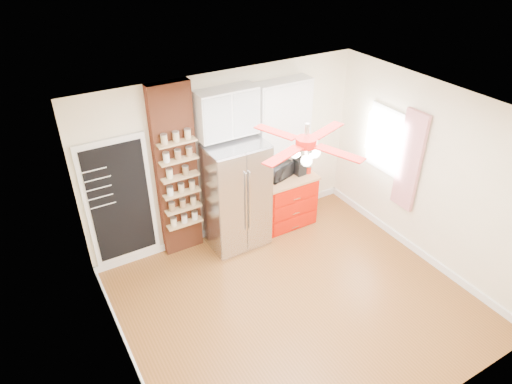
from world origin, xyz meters
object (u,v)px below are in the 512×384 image
red_cabinet (285,199)px  toaster_oven (278,170)px  fridge (235,195)px  pantry_jar_oats (169,174)px  canister_left (308,169)px  ceiling_fan (306,143)px  coffee_maker (299,167)px

red_cabinet → toaster_oven: (-0.14, 0.05, 0.58)m
fridge → toaster_oven: (0.83, 0.10, 0.15)m
fridge → pantry_jar_oats: 1.11m
canister_left → pantry_jar_oats: bearing=175.0°
fridge → ceiling_fan: (0.05, -1.63, 1.55)m
pantry_jar_oats → coffee_maker: bearing=-4.1°
coffee_maker → pantry_jar_oats: size_ratio=2.01×
ceiling_fan → pantry_jar_oats: bearing=118.9°
ceiling_fan → toaster_oven: 2.36m
ceiling_fan → pantry_jar_oats: ceiling_fan is taller
fridge → pantry_jar_oats: size_ratio=13.18×
fridge → pantry_jar_oats: fridge is taller
ceiling_fan → toaster_oven: (0.78, 1.73, -1.40)m
pantry_jar_oats → fridge: bearing=-10.2°
fridge → red_cabinet: 1.06m
ceiling_fan → toaster_oven: bearing=65.8°
toaster_oven → coffee_maker: (0.37, -0.09, 0.01)m
toaster_oven → pantry_jar_oats: 1.82m
ceiling_fan → toaster_oven: ceiling_fan is taller
canister_left → coffee_maker: bearing=162.0°
red_cabinet → coffee_maker: (0.23, -0.04, 0.58)m
ceiling_fan → red_cabinet: bearing=61.3°
coffee_maker → pantry_jar_oats: pantry_jar_oats is taller
red_cabinet → toaster_oven: 0.59m
red_cabinet → canister_left: (0.37, -0.08, 0.51)m
toaster_oven → canister_left: bearing=-33.0°
toaster_oven → coffee_maker: bearing=-31.7°
pantry_jar_oats → toaster_oven: bearing=-2.2°
fridge → pantry_jar_oats: bearing=169.8°
fridge → coffee_maker: fridge is taller
red_cabinet → coffee_maker: coffee_maker is taller
ceiling_fan → fridge: bearing=91.8°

